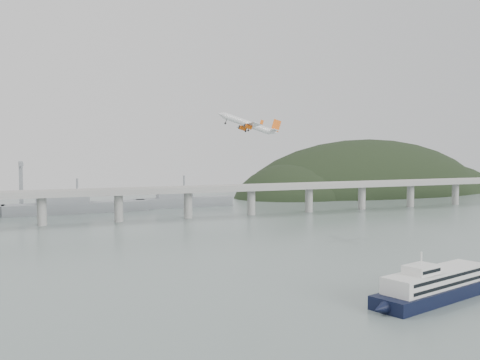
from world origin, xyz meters
name	(u,v)px	position (x,y,z in m)	size (l,w,h in m)	color
ground	(296,282)	(0.00, 0.00, 0.00)	(900.00, 900.00, 0.00)	slate
bridge	(159,195)	(-1.15, 200.00, 17.65)	(800.00, 22.00, 23.90)	#969694
headland	(379,210)	(285.18, 331.75, -19.34)	(365.00, 155.00, 156.00)	black
ferry	(436,285)	(32.12, -39.97, 4.68)	(89.62, 34.54, 17.27)	black
airliner	(249,124)	(24.59, 101.03, 64.03)	(37.96, 34.50, 14.52)	silver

